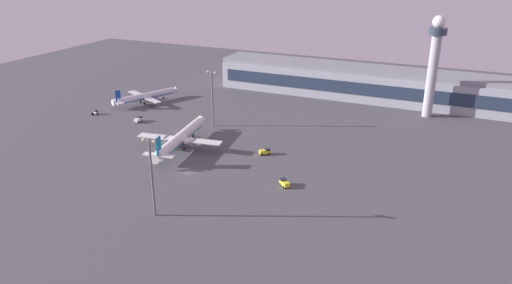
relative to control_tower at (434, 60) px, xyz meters
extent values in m
plane|color=#4C4C51|center=(-68.34, -98.62, -26.24)|extent=(416.00, 416.00, 0.00)
cube|color=#9EA3AD|center=(-26.02, 17.52, -19.24)|extent=(169.26, 22.00, 14.00)
cube|color=#263347|center=(-26.02, 6.32, -18.54)|extent=(162.49, 0.40, 6.16)
cube|color=gray|center=(-26.02, 17.52, -11.04)|extent=(169.26, 19.80, 2.40)
cylinder|color=#A8A8B2|center=(0.00, 0.00, -7.45)|extent=(4.40, 4.40, 37.56)
cylinder|color=#2D3847|center=(0.00, 0.00, 12.83)|extent=(8.00, 8.00, 3.00)
sphere|color=silver|center=(0.00, 0.00, 16.85)|extent=(5.60, 5.60, 5.60)
cylinder|color=silver|center=(-83.03, -80.52, -21.87)|extent=(9.61, 38.47, 4.04)
cone|color=silver|center=(-86.02, -60.32, -21.87)|extent=(4.17, 3.09, 3.84)
cone|color=silver|center=(-80.00, -100.93, -21.87)|extent=(4.04, 3.48, 3.64)
cube|color=silver|center=(-82.87, -81.57, -22.09)|extent=(34.30, 9.20, 0.37)
cube|color=silver|center=(-80.30, -98.93, -21.66)|extent=(11.95, 4.24, 0.37)
cube|color=#1984B2|center=(-80.35, -98.62, -18.42)|extent=(0.81, 3.41, 6.91)
cylinder|color=slate|center=(-88.66, -82.43, -22.83)|extent=(2.88, 4.13, 2.34)
cylinder|color=slate|center=(-77.08, -80.71, -22.83)|extent=(2.88, 4.13, 2.34)
cube|color=#1984B2|center=(-83.03, -80.52, -22.99)|extent=(8.76, 35.38, 0.38)
cylinder|color=#333338|center=(-84.82, -68.40, -23.76)|extent=(0.30, 0.30, 3.78)
cylinder|color=black|center=(-84.82, -68.40, -25.65)|extent=(0.59, 1.22, 1.17)
cylinder|color=#333338|center=(-84.95, -83.49, -23.76)|extent=(0.30, 0.30, 3.78)
cylinder|color=black|center=(-84.95, -83.49, -25.65)|extent=(0.59, 1.22, 1.17)
cylinder|color=#333338|center=(-80.32, -82.81, -23.76)|extent=(0.30, 0.30, 3.78)
cylinder|color=black|center=(-80.32, -82.81, -25.65)|extent=(0.59, 1.22, 1.17)
cylinder|color=silver|center=(-131.77, -36.26, -22.69)|extent=(15.84, 29.77, 3.29)
cone|color=silver|center=(-124.92, -21.11, -22.69)|extent=(3.71, 3.18, 3.13)
cone|color=silver|center=(-138.69, -51.57, -22.69)|extent=(3.70, 3.43, 2.96)
cube|color=silver|center=(-132.13, -37.05, -22.86)|extent=(26.68, 14.57, 0.30)
cube|color=silver|center=(-138.02, -50.07, -22.51)|extent=(9.54, 5.82, 0.30)
cube|color=#19479E|center=(-137.91, -49.84, -19.87)|extent=(1.38, 2.63, 5.63)
cylinder|color=slate|center=(-136.47, -35.09, -23.46)|extent=(3.02, 3.63, 1.91)
cylinder|color=slate|center=(-127.79, -39.01, -23.46)|extent=(3.02, 3.63, 1.91)
cube|color=#19479E|center=(-131.77, -36.26, -23.59)|extent=(14.52, 27.36, 0.31)
cylinder|color=#333338|center=(-127.66, -27.17, -24.22)|extent=(0.24, 0.24, 3.07)
cylinder|color=black|center=(-127.66, -27.17, -25.76)|extent=(0.71, 1.01, 0.95)
cylinder|color=#333338|center=(-134.40, -37.45, -24.22)|extent=(0.24, 0.24, 3.07)
cylinder|color=black|center=(-134.40, -37.45, -25.76)|extent=(0.71, 1.01, 0.95)
cylinder|color=#333338|center=(-130.93, -39.02, -24.22)|extent=(0.24, 0.24, 3.07)
cylinder|color=black|center=(-130.93, -39.02, -25.76)|extent=(0.71, 1.01, 0.95)
cube|color=white|center=(-141.90, -61.28, -25.34)|extent=(2.36, 2.29, 0.90)
cube|color=#1E232D|center=(-141.90, -61.28, -24.54)|extent=(2.14, 2.05, 0.70)
cylinder|color=black|center=(-142.44, -60.71, -25.79)|extent=(0.71, 0.93, 0.90)
cylinder|color=black|center=(-141.14, -61.46, -25.79)|extent=(0.71, 0.93, 0.90)
cylinder|color=black|center=(-143.46, -62.49, -25.79)|extent=(0.71, 0.93, 0.90)
cylinder|color=black|center=(-142.17, -63.24, -25.79)|extent=(0.71, 0.93, 0.90)
cube|color=yellow|center=(-34.84, -94.16, -25.24)|extent=(2.90, 2.90, 1.10)
cube|color=#1E232D|center=(-34.84, -94.16, -24.34)|extent=(2.61, 2.61, 0.70)
cube|color=yellow|center=(-33.46, -95.45, -25.09)|extent=(3.06, 3.04, 1.40)
cylinder|color=black|center=(-35.64, -94.57, -25.79)|extent=(0.86, 0.84, 0.90)
cylinder|color=black|center=(-34.47, -93.34, -25.79)|extent=(0.86, 0.84, 0.90)
cylinder|color=black|center=(-33.68, -96.42, -25.79)|extent=(0.86, 0.84, 0.90)
cylinder|color=black|center=(-32.52, -95.18, -25.79)|extent=(0.86, 0.84, 0.90)
cube|color=white|center=(-117.25, -61.11, -25.24)|extent=(2.12, 2.22, 1.10)
cube|color=#1E232D|center=(-117.25, -61.11, -24.34)|extent=(1.95, 1.96, 0.70)
cube|color=white|center=(-117.13, -62.99, -25.09)|extent=(2.06, 2.51, 1.40)
cylinder|color=black|center=(-118.11, -60.87, -25.79)|extent=(0.35, 0.92, 0.90)
cylinder|color=black|center=(-116.42, -60.76, -25.79)|extent=(0.35, 0.92, 0.90)
cylinder|color=black|center=(-117.95, -63.55, -25.79)|extent=(0.35, 0.92, 0.90)
cylinder|color=black|center=(-116.25, -63.45, -25.79)|extent=(0.35, 0.92, 0.90)
cube|color=yellow|center=(-49.85, -72.34, -25.24)|extent=(2.90, 2.89, 1.10)
cube|color=#1E232D|center=(-49.85, -72.34, -24.34)|extent=(2.60, 2.60, 0.70)
cube|color=yellow|center=(-51.26, -73.60, -25.09)|extent=(3.07, 3.03, 1.40)
cylinder|color=black|center=(-50.20, -71.51, -25.79)|extent=(0.87, 0.82, 0.90)
cylinder|color=black|center=(-49.06, -72.78, -25.79)|extent=(0.87, 0.82, 0.90)
cylinder|color=black|center=(-52.20, -73.30, -25.79)|extent=(0.87, 0.82, 0.90)
cylinder|color=black|center=(-51.07, -74.57, -25.79)|extent=(0.87, 0.82, 0.90)
cylinder|color=slate|center=(-84.11, -52.66, -13.93)|extent=(0.70, 0.70, 24.61)
cube|color=slate|center=(-84.11, -52.66, -2.22)|extent=(4.80, 0.40, 0.40)
sphere|color=#F9EAB2|center=(-85.91, -52.66, -2.22)|extent=(0.90, 0.90, 0.90)
sphere|color=#F9EAB2|center=(-82.31, -52.66, -2.22)|extent=(0.90, 0.90, 0.90)
cylinder|color=slate|center=(-61.77, -127.96, -14.20)|extent=(0.70, 0.70, 24.06)
cube|color=slate|center=(-61.77, -127.96, -2.77)|extent=(4.80, 0.40, 0.40)
sphere|color=#F9EAB2|center=(-63.57, -127.96, -2.77)|extent=(0.90, 0.90, 0.90)
sphere|color=#F9EAB2|center=(-59.97, -127.96, -2.77)|extent=(0.90, 0.90, 0.90)
camera|label=1|loc=(16.37, -229.52, 46.10)|focal=34.28mm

